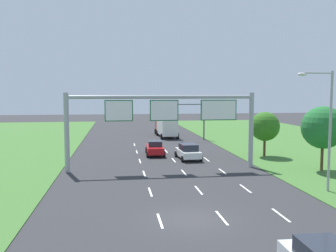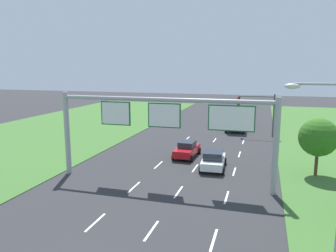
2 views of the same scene
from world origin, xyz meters
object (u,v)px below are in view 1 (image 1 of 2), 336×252
object	(u,v)px
sign_gantry	(165,116)
roadside_tree_far	(265,126)
car_near_red	(155,148)
street_lamp	(325,120)
car_lead_silver	(188,151)
roadside_tree_mid	(323,127)
box_truck	(166,126)
traffic_light_mast	(191,114)

from	to	relation	value
sign_gantry	roadside_tree_far	world-z (taller)	sign_gantry
car_near_red	street_lamp	xyz separation A→B (m)	(10.18, -17.17, 4.28)
street_lamp	roadside_tree_far	bearing A→B (deg)	83.86
car_near_red	car_lead_silver	bearing A→B (deg)	-42.64
sign_gantry	roadside_tree_mid	bearing A→B (deg)	-10.81
roadside_tree_far	car_lead_silver	bearing A→B (deg)	-177.05
sign_gantry	car_near_red	bearing A→B (deg)	91.15
car_near_red	box_truck	distance (m)	17.39
roadside_tree_far	traffic_light_mast	bearing A→B (deg)	108.53
car_lead_silver	roadside_tree_mid	distance (m)	13.39
car_lead_silver	roadside_tree_far	distance (m)	8.92
box_truck	roadside_tree_far	world-z (taller)	roadside_tree_far
box_truck	traffic_light_mast	distance (m)	5.94
roadside_tree_mid	roadside_tree_far	distance (m)	8.15
box_truck	roadside_tree_far	distance (m)	21.48
street_lamp	roadside_tree_far	size ratio (longest dim) A/B	1.73
sign_gantry	roadside_tree_far	xyz separation A→B (m)	(11.57, 5.21, -1.61)
car_lead_silver	roadside_tree_mid	size ratio (longest dim) A/B	0.74
box_truck	street_lamp	bearing A→B (deg)	-80.82
car_near_red	traffic_light_mast	distance (m)	14.47
traffic_light_mast	roadside_tree_mid	world-z (taller)	roadside_tree_mid
sign_gantry	street_lamp	size ratio (longest dim) A/B	2.03
street_lamp	roadside_tree_mid	world-z (taller)	street_lamp
roadside_tree_mid	roadside_tree_far	xyz separation A→B (m)	(-2.17, 7.84, -0.60)
box_truck	street_lamp	xyz separation A→B (m)	(6.70, -34.19, 3.42)
traffic_light_mast	street_lamp	xyz separation A→B (m)	(3.56, -29.66, 1.21)
car_near_red	sign_gantry	world-z (taller)	sign_gantry
car_near_red	box_truck	world-z (taller)	box_truck
street_lamp	roadside_tree_mid	distance (m)	7.65
car_lead_silver	street_lamp	world-z (taller)	street_lamp
sign_gantry	traffic_light_mast	xyz separation A→B (m)	(6.47, 20.45, -1.06)
sign_gantry	roadside_tree_mid	xyz separation A→B (m)	(13.74, -2.62, -1.01)
car_near_red	roadside_tree_far	bearing A→B (deg)	-10.74
roadside_tree_mid	roadside_tree_far	bearing A→B (deg)	105.46
box_truck	roadside_tree_mid	world-z (taller)	roadside_tree_mid
roadside_tree_mid	roadside_tree_far	world-z (taller)	roadside_tree_mid
car_lead_silver	roadside_tree_far	world-z (taller)	roadside_tree_far
box_truck	roadside_tree_mid	xyz separation A→B (m)	(10.42, -27.60, 2.25)
box_truck	roadside_tree_far	size ratio (longest dim) A/B	1.74
street_lamp	box_truck	bearing A→B (deg)	101.09
sign_gantry	traffic_light_mast	world-z (taller)	sign_gantry
car_near_red	street_lamp	bearing A→B (deg)	-56.90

